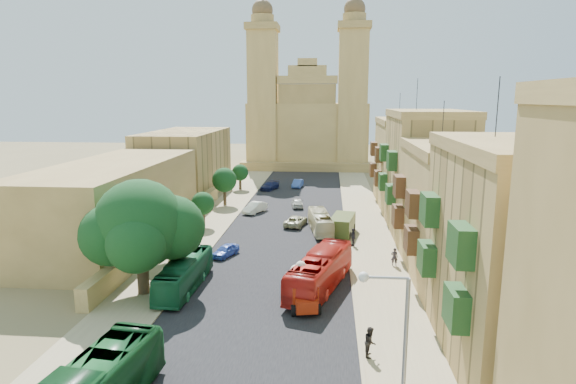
% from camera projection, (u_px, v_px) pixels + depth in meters
% --- Properties ---
extents(ground, '(260.00, 260.00, 0.00)m').
position_uv_depth(ground, '(255.00, 320.00, 33.26)').
color(ground, brown).
extents(road_surface, '(14.00, 140.00, 0.01)m').
position_uv_depth(road_surface, '(291.00, 216.00, 62.59)').
color(road_surface, black).
rests_on(road_surface, ground).
extents(sidewalk_east, '(5.00, 140.00, 0.01)m').
position_uv_depth(sidewalk_east, '(364.00, 218.00, 61.78)').
color(sidewalk_east, '#9B8B65').
rests_on(sidewalk_east, ground).
extents(sidewalk_west, '(5.00, 140.00, 0.01)m').
position_uv_depth(sidewalk_west, '(219.00, 215.00, 63.41)').
color(sidewalk_west, '#9B8B65').
rests_on(sidewalk_west, ground).
extents(kerb_east, '(0.25, 140.00, 0.12)m').
position_uv_depth(kerb_east, '(345.00, 217.00, 61.98)').
color(kerb_east, '#9B8B65').
rests_on(kerb_east, ground).
extents(kerb_west, '(0.25, 140.00, 0.12)m').
position_uv_depth(kerb_west, '(238.00, 215.00, 63.18)').
color(kerb_west, '#9B8B65').
rests_on(kerb_west, ground).
extents(townhouse_a, '(9.00, 14.00, 16.40)m').
position_uv_depth(townhouse_a, '(519.00, 252.00, 27.73)').
color(townhouse_a, tan).
rests_on(townhouse_a, ground).
extents(townhouse_b, '(9.00, 14.00, 14.90)m').
position_uv_depth(townhouse_b, '(456.00, 209.00, 41.57)').
color(townhouse_b, '#A6874B').
rests_on(townhouse_b, ground).
extents(townhouse_c, '(9.00, 14.00, 17.40)m').
position_uv_depth(townhouse_c, '(426.00, 171.00, 55.01)').
color(townhouse_c, tan).
rests_on(townhouse_c, ground).
extents(townhouse_d, '(9.00, 14.00, 15.90)m').
position_uv_depth(townhouse_d, '(407.00, 162.00, 68.85)').
color(townhouse_d, '#A6874B').
rests_on(townhouse_d, ground).
extents(west_wall, '(1.00, 40.00, 1.80)m').
position_uv_depth(west_wall, '(172.00, 228.00, 53.72)').
color(west_wall, '#A6874B').
rests_on(west_wall, ground).
extents(west_building_low, '(10.00, 28.00, 8.40)m').
position_uv_depth(west_building_low, '(115.00, 202.00, 51.60)').
color(west_building_low, olive).
rests_on(west_building_low, ground).
extents(west_building_mid, '(10.00, 22.00, 10.00)m').
position_uv_depth(west_building_mid, '(186.00, 163.00, 76.86)').
color(west_building_mid, tan).
rests_on(west_building_mid, ground).
extents(church, '(28.00, 22.50, 36.30)m').
position_uv_depth(church, '(308.00, 123.00, 108.30)').
color(church, '#A6874B').
rests_on(church, ground).
extents(ficus_tree, '(9.10, 8.37, 9.10)m').
position_uv_depth(ficus_tree, '(141.00, 227.00, 36.96)').
color(ficus_tree, '#332819').
rests_on(ficus_tree, ground).
extents(street_tree_a, '(3.66, 3.66, 5.62)m').
position_uv_depth(street_tree_a, '(169.00, 221.00, 45.13)').
color(street_tree_a, '#332819').
rests_on(street_tree_a, ground).
extents(street_tree_b, '(2.74, 2.74, 4.22)m').
position_uv_depth(street_tree_b, '(203.00, 204.00, 57.04)').
color(street_tree_b, '#332819').
rests_on(street_tree_b, ground).
extents(street_tree_c, '(3.51, 3.51, 5.40)m').
position_uv_depth(street_tree_c, '(224.00, 180.00, 68.62)').
color(street_tree_c, '#332819').
rests_on(street_tree_c, ground).
extents(street_tree_d, '(2.77, 2.77, 4.26)m').
position_uv_depth(street_tree_d, '(240.00, 173.00, 80.50)').
color(street_tree_d, '#332819').
rests_on(street_tree_d, ground).
extents(streetlamp, '(2.11, 0.44, 8.22)m').
position_uv_depth(streetlamp, '(394.00, 342.00, 19.87)').
color(streetlamp, gray).
rests_on(streetlamp, ground).
extents(red_truck, '(2.96, 5.51, 3.07)m').
position_uv_depth(red_truck, '(302.00, 287.00, 35.70)').
color(red_truck, '#9E250C').
rests_on(red_truck, ground).
extents(olive_pickup, '(3.16, 5.50, 2.14)m').
position_uv_depth(olive_pickup, '(342.00, 225.00, 54.05)').
color(olive_pickup, '#404D1D').
rests_on(olive_pickup, ground).
extents(bus_green_north, '(2.39, 9.30, 2.58)m').
position_uv_depth(bus_green_north, '(185.00, 274.00, 38.52)').
color(bus_green_north, '#13572F').
rests_on(bus_green_north, ground).
extents(bus_red_east, '(5.47, 11.03, 3.00)m').
position_uv_depth(bus_red_east, '(320.00, 271.00, 38.50)').
color(bus_red_east, red).
rests_on(bus_red_east, ground).
extents(bus_cream_east, '(3.24, 8.62, 2.35)m').
position_uv_depth(bus_cream_east, '(320.00, 222.00, 55.13)').
color(bus_cream_east, beige).
rests_on(bus_cream_east, ground).
extents(car_blue_a, '(2.54, 3.65, 1.15)m').
position_uv_depth(car_blue_a, '(225.00, 250.00, 46.68)').
color(car_blue_a, '#385ABA').
rests_on(car_blue_a, ground).
extents(car_white_a, '(3.06, 4.55, 1.42)m').
position_uv_depth(car_white_a, '(255.00, 208.00, 64.40)').
color(car_white_a, white).
rests_on(car_white_a, ground).
extents(car_cream, '(2.94, 4.80, 1.24)m').
position_uv_depth(car_cream, '(296.00, 221.00, 57.83)').
color(car_cream, '#C1BD95').
rests_on(car_cream, ground).
extents(car_dkblue, '(3.21, 4.92, 1.33)m').
position_uv_depth(car_dkblue, '(270.00, 186.00, 80.74)').
color(car_dkblue, '#151D4C').
rests_on(car_dkblue, ground).
extents(car_white_b, '(1.98, 3.97, 1.30)m').
position_uv_depth(car_white_b, '(297.00, 203.00, 67.69)').
color(car_white_b, silver).
rests_on(car_white_b, ground).
extents(car_blue_b, '(1.88, 4.20, 1.34)m').
position_uv_depth(car_blue_b, '(298.00, 184.00, 82.77)').
color(car_blue_b, '#3D61BD').
rests_on(car_blue_b, ground).
extents(pedestrian_a, '(0.64, 0.44, 1.70)m').
position_uv_depth(pedestrian_a, '(394.00, 257.00, 43.95)').
color(pedestrian_a, '#252128').
rests_on(pedestrian_a, ground).
extents(pedestrian_b, '(0.83, 1.00, 1.84)m').
position_uv_depth(pedestrian_b, '(370.00, 342.00, 28.51)').
color(pedestrian_b, black).
rests_on(pedestrian_b, ground).
extents(pedestrian_c, '(0.81, 1.18, 1.86)m').
position_uv_depth(pedestrian_c, '(353.00, 237.00, 49.95)').
color(pedestrian_c, '#2C2A32').
rests_on(pedestrian_c, ground).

